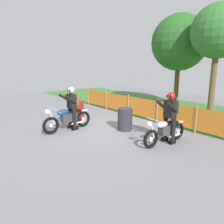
% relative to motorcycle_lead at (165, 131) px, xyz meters
% --- Properties ---
extents(ground, '(24.00, 24.00, 0.02)m').
position_rel_motorcycle_lead_xyz_m(ground, '(-2.68, -0.70, -0.45)').
color(ground, gray).
extents(grass_verge, '(24.00, 5.93, 0.01)m').
position_rel_motorcycle_lead_xyz_m(grass_verge, '(-2.68, 4.76, -0.44)').
color(grass_verge, '#427A33').
rests_on(grass_verge, ground).
extents(barrier_fence, '(9.19, 0.08, 1.05)m').
position_rel_motorcycle_lead_xyz_m(barrier_fence, '(-2.68, 1.80, 0.10)').
color(barrier_fence, '#997547').
rests_on(barrier_fence, ground).
extents(tree_leftmost, '(3.22, 3.22, 5.34)m').
position_rel_motorcycle_lead_xyz_m(tree_leftmost, '(-3.48, 5.70, 3.27)').
color(tree_leftmost, brown).
rests_on(tree_leftmost, ground).
extents(tree_near_left, '(2.50, 2.50, 5.27)m').
position_rel_motorcycle_lead_xyz_m(tree_near_left, '(-0.91, 4.86, 3.54)').
color(tree_near_left, brown).
rests_on(tree_near_left, ground).
extents(motorcycle_lead, '(0.57, 1.93, 0.91)m').
position_rel_motorcycle_lead_xyz_m(motorcycle_lead, '(0.00, 0.00, 0.00)').
color(motorcycle_lead, black).
rests_on(motorcycle_lead, ground).
extents(motorcycle_trailing, '(0.62, 2.10, 0.99)m').
position_rel_motorcycle_lead_xyz_m(motorcycle_trailing, '(-3.32, -1.75, 0.04)').
color(motorcycle_trailing, black).
rests_on(motorcycle_trailing, ground).
extents(rider_lead, '(0.57, 0.69, 1.69)m').
position_rel_motorcycle_lead_xyz_m(rider_lead, '(0.01, 0.21, 0.51)').
color(rider_lead, black).
rests_on(rider_lead, ground).
extents(rider_trailing, '(0.56, 0.69, 1.69)m').
position_rel_motorcycle_lead_xyz_m(rider_trailing, '(-3.33, -1.53, 0.51)').
color(rider_trailing, black).
rests_on(rider_trailing, ground).
extents(oil_drum, '(0.58, 0.58, 0.88)m').
position_rel_motorcycle_lead_xyz_m(oil_drum, '(-4.41, -0.65, -0.00)').
color(oil_drum, maroon).
rests_on(oil_drum, ground).
extents(spare_drum, '(0.58, 0.58, 0.88)m').
position_rel_motorcycle_lead_xyz_m(spare_drum, '(-1.91, 0.00, -0.00)').
color(spare_drum, '#2D2D33').
rests_on(spare_drum, ground).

